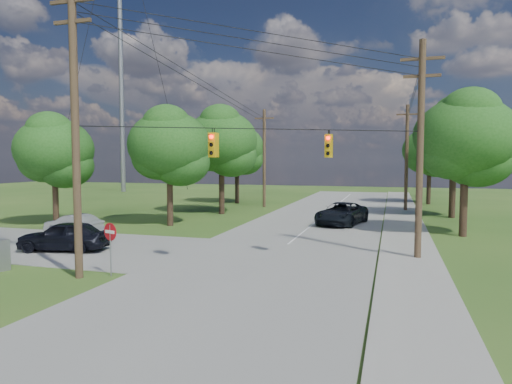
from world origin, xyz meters
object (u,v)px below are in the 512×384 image
(pole_ne, at_px, (420,147))
(car_main_north, at_px, (342,213))
(control_cabinet, at_px, (0,255))
(pole_sw, at_px, (75,125))
(pole_north_e, at_px, (407,157))
(pole_north_w, at_px, (264,157))
(car_cross_silver, at_px, (74,224))
(car_cross_dark, at_px, (64,236))
(do_not_enter_sign, at_px, (110,237))

(pole_ne, bearing_deg, car_main_north, 113.34)
(control_cabinet, bearing_deg, car_main_north, 75.58)
(pole_sw, relative_size, pole_ne, 1.14)
(pole_sw, xyz_separation_m, pole_north_e, (13.50, 29.60, -1.10))
(pole_north_w, relative_size, car_cross_silver, 2.48)
(pole_north_e, distance_m, car_cross_silver, 29.70)
(car_cross_silver, bearing_deg, pole_north_e, 144.57)
(car_main_north, bearing_deg, pole_ne, -54.02)
(control_cabinet, bearing_deg, car_cross_silver, 129.88)
(car_cross_silver, height_order, control_cabinet, car_cross_silver)
(pole_ne, height_order, pole_north_e, pole_ne)
(control_cabinet, bearing_deg, pole_sw, 18.46)
(pole_sw, height_order, car_cross_silver, pole_sw)
(pole_sw, distance_m, car_cross_silver, 12.79)
(pole_ne, relative_size, car_main_north, 1.80)
(car_cross_dark, xyz_separation_m, do_not_enter_sign, (5.45, -3.80, 0.82))
(car_cross_silver, bearing_deg, car_main_north, 131.48)
(pole_north_e, xyz_separation_m, do_not_enter_sign, (-12.40, -29.00, -3.49))
(do_not_enter_sign, bearing_deg, control_cabinet, -158.02)
(pole_north_w, xyz_separation_m, car_cross_dark, (-3.95, -25.20, -4.30))
(pole_sw, relative_size, do_not_enter_sign, 5.35)
(pole_sw, relative_size, car_main_north, 2.06)
(car_cross_dark, distance_m, car_cross_silver, 5.40)
(pole_ne, height_order, pole_north_w, pole_ne)
(pole_north_w, height_order, car_cross_silver, pole_north_w)
(control_cabinet, bearing_deg, car_cross_dark, 112.38)
(pole_sw, relative_size, pole_north_w, 1.20)
(do_not_enter_sign, bearing_deg, car_cross_silver, 152.30)
(pole_sw, distance_m, pole_north_w, 29.62)
(pole_north_w, height_order, car_main_north, pole_north_w)
(do_not_enter_sign, bearing_deg, car_main_north, 84.24)
(pole_north_e, distance_m, do_not_enter_sign, 31.73)
(car_main_north, bearing_deg, car_cross_dark, -119.51)
(pole_sw, bearing_deg, control_cabinet, 178.34)
(pole_north_e, bearing_deg, pole_ne, -90.00)
(car_cross_dark, xyz_separation_m, car_cross_silver, (-2.98, 4.50, -0.13))
(car_cross_silver, xyz_separation_m, car_main_north, (16.01, 9.89, 0.14))
(pole_north_w, height_order, car_cross_dark, pole_north_w)
(car_cross_silver, xyz_separation_m, control_cabinet, (3.15, -8.78, -0.02))
(pole_sw, xyz_separation_m, pole_north_w, (-0.40, 29.60, -1.10))
(pole_sw, bearing_deg, car_cross_dark, 134.68)
(pole_north_e, distance_m, car_main_north, 12.59)
(pole_sw, xyz_separation_m, car_main_north, (8.67, 18.79, -5.39))
(car_main_north, height_order, control_cabinet, car_main_north)
(car_main_north, height_order, do_not_enter_sign, do_not_enter_sign)
(pole_north_e, height_order, pole_north_w, same)
(pole_north_w, xyz_separation_m, car_main_north, (9.07, -10.81, -4.29))
(pole_north_e, xyz_separation_m, car_cross_silver, (-20.84, -20.70, -4.43))
(pole_north_w, relative_size, control_cabinet, 7.34)
(car_cross_silver, height_order, do_not_enter_sign, do_not_enter_sign)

